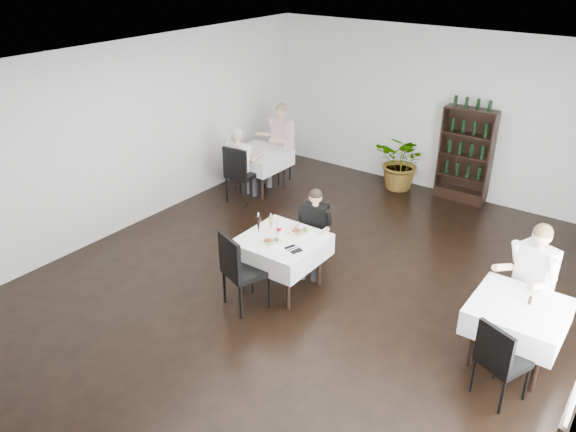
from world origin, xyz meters
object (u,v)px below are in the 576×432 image
object	(u,v)px
main_table	(282,248)
diner_main	(314,226)
potted_tree	(403,162)
wine_shelf	(465,156)

from	to	relation	value
main_table	diner_main	size ratio (longest dim) A/B	0.81
main_table	diner_main	bearing A→B (deg)	80.14
main_table	diner_main	distance (m)	0.63
potted_tree	diner_main	world-z (taller)	diner_main
wine_shelf	diner_main	size ratio (longest dim) A/B	1.37
wine_shelf	diner_main	distance (m)	3.79
wine_shelf	potted_tree	distance (m)	1.16
wine_shelf	main_table	distance (m)	4.41
wine_shelf	diner_main	xyz separation A→B (m)	(-0.79, -3.71, -0.11)
potted_tree	wine_shelf	bearing A→B (deg)	10.25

